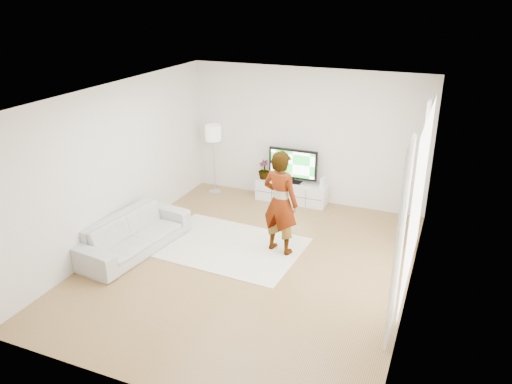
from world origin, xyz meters
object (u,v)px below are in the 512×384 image
at_px(rug, 228,246).
at_px(player, 280,202).
at_px(floor_lamp, 213,136).
at_px(television, 293,165).
at_px(sofa, 134,234).
at_px(media_console, 292,192).

xyz_separation_m(rug, player, (0.89, 0.20, 0.91)).
bearing_deg(floor_lamp, television, 5.81).
bearing_deg(rug, player, 12.55).
height_order(player, sofa, player).
bearing_deg(media_console, television, 90.00).
bearing_deg(sofa, television, -23.58).
height_order(media_console, floor_lamp, floor_lamp).
relative_size(sofa, floor_lamp, 1.41).
bearing_deg(player, floor_lamp, -27.56).
xyz_separation_m(television, floor_lamp, (-1.75, -0.18, 0.48)).
relative_size(media_console, floor_lamp, 0.99).
height_order(sofa, floor_lamp, floor_lamp).
relative_size(television, player, 0.58).
relative_size(media_console, television, 1.44).
distance_m(rug, player, 1.28).
xyz_separation_m(media_console, television, (0.00, 0.03, 0.61)).
bearing_deg(rug, sofa, -153.14).
bearing_deg(media_console, floor_lamp, -175.09).
xyz_separation_m(sofa, floor_lamp, (0.07, 2.93, 0.98)).
height_order(rug, player, player).
relative_size(television, sofa, 0.49).
distance_m(rug, sofa, 1.65).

